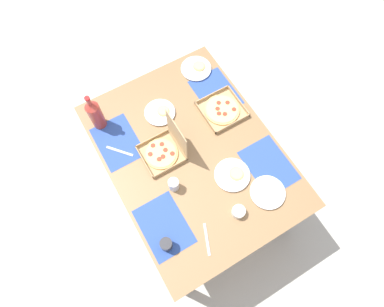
{
  "coord_description": "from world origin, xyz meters",
  "views": [
    {
      "loc": [
        0.74,
        -0.43,
        2.72
      ],
      "look_at": [
        0.0,
        0.0,
        0.72
      ],
      "focal_mm": 30.85,
      "sensor_mm": 36.0,
      "label": 1
    }
  ],
  "objects_px": {
    "cup_spare": "(174,184)",
    "pizza_box_corner_left": "(222,110)",
    "cup_dark": "(166,244)",
    "condiment_bowl": "(238,212)",
    "plate_near_left": "(233,175)",
    "soda_bottle": "(95,114)",
    "plate_far_right": "(160,112)",
    "plate_middle": "(268,193)",
    "plate_near_right": "(196,68)",
    "pizza_box_center": "(164,150)"
  },
  "relations": [
    {
      "from": "cup_spare",
      "to": "pizza_box_corner_left",
      "type": "bearing_deg",
      "value": 119.45
    },
    {
      "from": "cup_dark",
      "to": "condiment_bowl",
      "type": "distance_m",
      "value": 0.47
    },
    {
      "from": "plate_near_left",
      "to": "soda_bottle",
      "type": "bearing_deg",
      "value": -143.39
    },
    {
      "from": "plate_far_right",
      "to": "condiment_bowl",
      "type": "distance_m",
      "value": 0.86
    },
    {
      "from": "plate_middle",
      "to": "plate_near_right",
      "type": "distance_m",
      "value": 1.04
    },
    {
      "from": "plate_middle",
      "to": "cup_spare",
      "type": "xyz_separation_m",
      "value": [
        -0.33,
        -0.48,
        0.04
      ]
    },
    {
      "from": "plate_near_left",
      "to": "soda_bottle",
      "type": "relative_size",
      "value": 0.71
    },
    {
      "from": "pizza_box_corner_left",
      "to": "cup_dark",
      "type": "xyz_separation_m",
      "value": [
        0.61,
        -0.77,
        0.03
      ]
    },
    {
      "from": "soda_bottle",
      "to": "cup_spare",
      "type": "bearing_deg",
      "value": 18.23
    },
    {
      "from": "soda_bottle",
      "to": "condiment_bowl",
      "type": "height_order",
      "value": "soda_bottle"
    },
    {
      "from": "plate_far_right",
      "to": "condiment_bowl",
      "type": "bearing_deg",
      "value": 5.17
    },
    {
      "from": "plate_middle",
      "to": "soda_bottle",
      "type": "distance_m",
      "value": 1.21
    },
    {
      "from": "cup_dark",
      "to": "pizza_box_center",
      "type": "bearing_deg",
      "value": 152.42
    },
    {
      "from": "plate_near_left",
      "to": "cup_dark",
      "type": "bearing_deg",
      "value": -73.41
    },
    {
      "from": "plate_far_right",
      "to": "soda_bottle",
      "type": "bearing_deg",
      "value": -108.88
    },
    {
      "from": "pizza_box_center",
      "to": "plate_near_left",
      "type": "height_order",
      "value": "pizza_box_center"
    },
    {
      "from": "plate_near_left",
      "to": "cup_dark",
      "type": "xyz_separation_m",
      "value": [
        0.17,
        -0.57,
        0.04
      ]
    },
    {
      "from": "plate_far_right",
      "to": "cup_spare",
      "type": "height_order",
      "value": "cup_spare"
    },
    {
      "from": "condiment_bowl",
      "to": "plate_far_right",
      "type": "bearing_deg",
      "value": -174.83
    },
    {
      "from": "soda_bottle",
      "to": "cup_spare",
      "type": "xyz_separation_m",
      "value": [
        0.65,
        0.21,
        -0.08
      ]
    },
    {
      "from": "pizza_box_center",
      "to": "plate_near_right",
      "type": "bearing_deg",
      "value": 132.1
    },
    {
      "from": "plate_near_left",
      "to": "cup_spare",
      "type": "xyz_separation_m",
      "value": [
        -0.12,
        -0.36,
        0.04
      ]
    },
    {
      "from": "plate_middle",
      "to": "cup_dark",
      "type": "relative_size",
      "value": 2.38
    },
    {
      "from": "pizza_box_center",
      "to": "plate_near_right",
      "type": "relative_size",
      "value": 1.29
    },
    {
      "from": "pizza_box_center",
      "to": "cup_dark",
      "type": "xyz_separation_m",
      "value": [
        0.53,
        -0.28,
        0.0
      ]
    },
    {
      "from": "plate_far_right",
      "to": "plate_near_left",
      "type": "bearing_deg",
      "value": 15.86
    },
    {
      "from": "pizza_box_corner_left",
      "to": "soda_bottle",
      "type": "relative_size",
      "value": 0.86
    },
    {
      "from": "cup_spare",
      "to": "plate_near_right",
      "type": "bearing_deg",
      "value": 140.4
    },
    {
      "from": "pizza_box_corner_left",
      "to": "plate_middle",
      "type": "bearing_deg",
      "value": -6.57
    },
    {
      "from": "cup_dark",
      "to": "condiment_bowl",
      "type": "xyz_separation_m",
      "value": [
        0.05,
        0.47,
        -0.02
      ]
    },
    {
      "from": "plate_near_left",
      "to": "cup_dark",
      "type": "distance_m",
      "value": 0.6
    },
    {
      "from": "soda_bottle",
      "to": "plate_far_right",
      "type": "bearing_deg",
      "value": 71.12
    },
    {
      "from": "pizza_box_center",
      "to": "plate_near_left",
      "type": "distance_m",
      "value": 0.47
    },
    {
      "from": "pizza_box_center",
      "to": "plate_middle",
      "type": "height_order",
      "value": "pizza_box_center"
    },
    {
      "from": "pizza_box_corner_left",
      "to": "pizza_box_center",
      "type": "relative_size",
      "value": 0.96
    },
    {
      "from": "plate_near_left",
      "to": "cup_dark",
      "type": "relative_size",
      "value": 2.48
    },
    {
      "from": "pizza_box_center",
      "to": "plate_far_right",
      "type": "xyz_separation_m",
      "value": [
        -0.28,
        0.11,
        -0.04
      ]
    },
    {
      "from": "cup_spare",
      "to": "condiment_bowl",
      "type": "distance_m",
      "value": 0.43
    },
    {
      "from": "plate_middle",
      "to": "soda_bottle",
      "type": "bearing_deg",
      "value": -144.55
    },
    {
      "from": "plate_middle",
      "to": "condiment_bowl",
      "type": "relative_size",
      "value": 2.7
    },
    {
      "from": "plate_far_right",
      "to": "cup_dark",
      "type": "xyz_separation_m",
      "value": [
        0.81,
        -0.39,
        0.04
      ]
    },
    {
      "from": "plate_far_right",
      "to": "condiment_bowl",
      "type": "xyz_separation_m",
      "value": [
        0.86,
        0.08,
        0.02
      ]
    },
    {
      "from": "plate_middle",
      "to": "pizza_box_center",
      "type": "bearing_deg",
      "value": -143.53
    },
    {
      "from": "condiment_bowl",
      "to": "plate_middle",
      "type": "bearing_deg",
      "value": 92.76
    },
    {
      "from": "plate_far_right",
      "to": "soda_bottle",
      "type": "relative_size",
      "value": 0.66
    },
    {
      "from": "plate_middle",
      "to": "soda_bottle",
      "type": "relative_size",
      "value": 0.69
    },
    {
      "from": "pizza_box_corner_left",
      "to": "plate_near_left",
      "type": "distance_m",
      "value": 0.48
    },
    {
      "from": "pizza_box_corner_left",
      "to": "plate_near_left",
      "type": "bearing_deg",
      "value": -24.42
    },
    {
      "from": "pizza_box_center",
      "to": "condiment_bowl",
      "type": "distance_m",
      "value": 0.61
    },
    {
      "from": "plate_near_left",
      "to": "condiment_bowl",
      "type": "height_order",
      "value": "condiment_bowl"
    }
  ]
}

